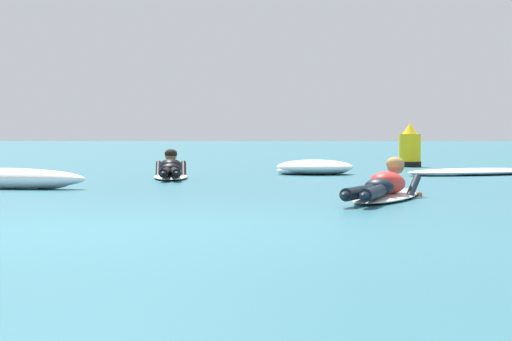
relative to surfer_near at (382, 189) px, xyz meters
The scene contains 6 objects.
ground_plane 7.15m from the surfer_near, 111.60° to the left, with size 120.00×120.00×0.00m, color #2D6B7A.
surfer_near is the anchor object (origin of this frame).
surfer_far 5.90m from the surfer_near, 119.74° to the left, with size 0.74×2.55×0.54m.
whitewater_mid_left 7.00m from the surfer_near, 68.81° to the left, with size 2.95×1.95×0.12m.
whitewater_back 6.75m from the surfer_near, 93.31° to the left, with size 1.62×1.43×0.27m.
channel_marker_buoy 10.70m from the surfer_near, 79.35° to the left, with size 0.52×0.52×0.98m.
Camera 1 is at (1.15, -7.71, 0.80)m, focal length 67.37 mm.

